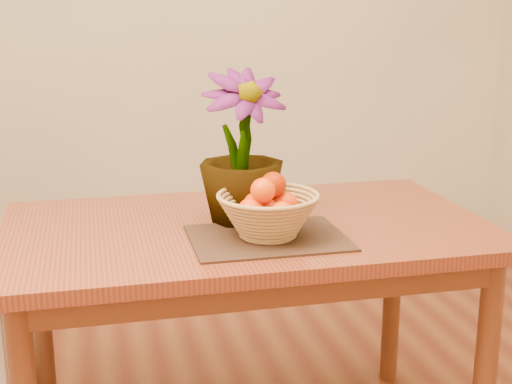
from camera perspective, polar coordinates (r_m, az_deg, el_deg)
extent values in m
cube|color=beige|center=(3.91, -7.23, 14.36)|extent=(4.00, 0.02, 2.70)
cube|color=maroon|center=(2.09, -0.77, -3.07)|extent=(1.40, 0.80, 0.04)
cube|color=#532813|center=(2.10, -0.77, -4.62)|extent=(1.28, 0.68, 0.08)
cylinder|color=#532813|center=(2.18, 17.86, -13.73)|extent=(0.06, 0.06, 0.71)
cylinder|color=#532813|center=(2.48, -16.76, -10.01)|extent=(0.06, 0.06, 0.71)
cylinder|color=#532813|center=(2.69, 10.85, -7.67)|extent=(0.06, 0.06, 0.71)
cube|color=#331F12|center=(1.94, 0.96, -3.69)|extent=(0.42, 0.32, 0.01)
cylinder|color=#B18649|center=(1.94, 0.96, -3.49)|extent=(0.14, 0.14, 0.01)
sphere|color=#D23A03|center=(1.92, 0.97, -1.43)|extent=(0.06, 0.06, 0.06)
sphere|color=#D23A03|center=(1.95, 2.32, -0.97)|extent=(0.07, 0.07, 0.07)
sphere|color=#D23A03|center=(1.96, -0.08, -0.96)|extent=(0.06, 0.06, 0.06)
sphere|color=#D23A03|center=(1.88, -0.43, -1.54)|extent=(0.07, 0.07, 0.07)
sphere|color=#D23A03|center=(1.88, 2.06, -1.73)|extent=(0.06, 0.06, 0.06)
sphere|color=#D23A03|center=(1.93, 1.38, 0.58)|extent=(0.07, 0.07, 0.07)
sphere|color=#D23A03|center=(1.88, 0.56, 0.13)|extent=(0.07, 0.07, 0.07)
sphere|color=#D23A03|center=(1.93, 1.38, 0.58)|extent=(0.07, 0.07, 0.07)
imported|color=#194513|center=(2.04, -1.14, 3.55)|extent=(0.28, 0.28, 0.44)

